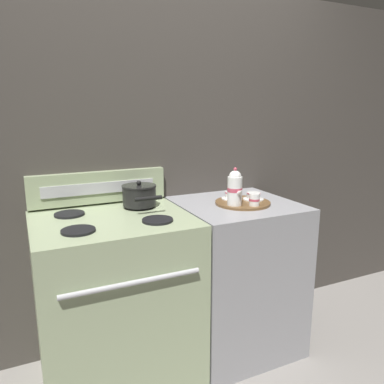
{
  "coord_description": "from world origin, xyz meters",
  "views": [
    {
      "loc": [
        -0.75,
        -1.83,
        1.47
      ],
      "look_at": [
        0.14,
        0.06,
        1.0
      ],
      "focal_mm": 35.0,
      "sensor_mm": 36.0,
      "label": 1
    }
  ],
  "objects_px": {
    "creamer_jug": "(254,200)",
    "teacup_left": "(253,196)",
    "stove": "(116,301)",
    "saucepan": "(139,195)",
    "teapot": "(235,188)",
    "teacup_right": "(232,195)",
    "serving_tray": "(243,203)"
  },
  "relations": [
    {
      "from": "teacup_left",
      "to": "teacup_right",
      "type": "bearing_deg",
      "value": 147.27
    },
    {
      "from": "serving_tray",
      "to": "teapot",
      "type": "bearing_deg",
      "value": -151.15
    },
    {
      "from": "serving_tray",
      "to": "teacup_left",
      "type": "height_order",
      "value": "teacup_left"
    },
    {
      "from": "teacup_left",
      "to": "teacup_right",
      "type": "relative_size",
      "value": 1.0
    },
    {
      "from": "saucepan",
      "to": "creamer_jug",
      "type": "height_order",
      "value": "saucepan"
    },
    {
      "from": "stove",
      "to": "saucepan",
      "type": "bearing_deg",
      "value": 37.35
    },
    {
      "from": "stove",
      "to": "teacup_right",
      "type": "bearing_deg",
      "value": 3.83
    },
    {
      "from": "serving_tray",
      "to": "teacup_right",
      "type": "xyz_separation_m",
      "value": [
        -0.02,
        0.08,
        0.03
      ]
    },
    {
      "from": "stove",
      "to": "creamer_jug",
      "type": "distance_m",
      "value": 0.93
    },
    {
      "from": "creamer_jug",
      "to": "teacup_left",
      "type": "bearing_deg",
      "value": 57.51
    },
    {
      "from": "serving_tray",
      "to": "creamer_jug",
      "type": "xyz_separation_m",
      "value": [
        0.01,
        -0.1,
        0.04
      ]
    },
    {
      "from": "teacup_left",
      "to": "teacup_right",
      "type": "height_order",
      "value": "same"
    },
    {
      "from": "saucepan",
      "to": "teacup_right",
      "type": "distance_m",
      "value": 0.56
    },
    {
      "from": "saucepan",
      "to": "teacup_right",
      "type": "xyz_separation_m",
      "value": [
        0.55,
        -0.1,
        -0.04
      ]
    },
    {
      "from": "teacup_left",
      "to": "serving_tray",
      "type": "bearing_deg",
      "value": -170.58
    },
    {
      "from": "stove",
      "to": "saucepan",
      "type": "height_order",
      "value": "saucepan"
    },
    {
      "from": "serving_tray",
      "to": "teapot",
      "type": "xyz_separation_m",
      "value": [
        -0.08,
        -0.05,
        0.11
      ]
    },
    {
      "from": "teapot",
      "to": "teacup_right",
      "type": "bearing_deg",
      "value": 65.43
    },
    {
      "from": "creamer_jug",
      "to": "teapot",
      "type": "bearing_deg",
      "value": 148.15
    },
    {
      "from": "stove",
      "to": "teacup_right",
      "type": "height_order",
      "value": "teacup_right"
    },
    {
      "from": "stove",
      "to": "creamer_jug",
      "type": "relative_size",
      "value": 13.64
    },
    {
      "from": "saucepan",
      "to": "teacup_left",
      "type": "relative_size",
      "value": 2.24
    },
    {
      "from": "teapot",
      "to": "teacup_left",
      "type": "distance_m",
      "value": 0.19
    },
    {
      "from": "saucepan",
      "to": "teacup_right",
      "type": "relative_size",
      "value": 2.24
    },
    {
      "from": "saucepan",
      "to": "creamer_jug",
      "type": "bearing_deg",
      "value": -26.17
    },
    {
      "from": "serving_tray",
      "to": "teacup_left",
      "type": "distance_m",
      "value": 0.09
    },
    {
      "from": "serving_tray",
      "to": "teapot",
      "type": "relative_size",
      "value": 1.5
    },
    {
      "from": "serving_tray",
      "to": "teacup_right",
      "type": "height_order",
      "value": "teacup_right"
    },
    {
      "from": "teacup_left",
      "to": "teacup_right",
      "type": "distance_m",
      "value": 0.13
    },
    {
      "from": "saucepan",
      "to": "creamer_jug",
      "type": "xyz_separation_m",
      "value": [
        0.58,
        -0.28,
        -0.02
      ]
    },
    {
      "from": "stove",
      "to": "creamer_jug",
      "type": "bearing_deg",
      "value": -10.22
    },
    {
      "from": "stove",
      "to": "teacup_left",
      "type": "distance_m",
      "value": 0.98
    }
  ]
}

